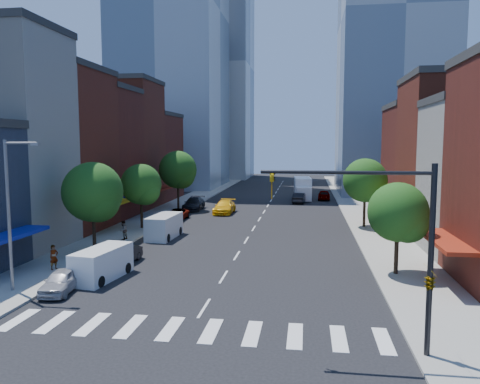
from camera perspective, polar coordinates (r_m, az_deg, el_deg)
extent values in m
plane|color=black|center=(26.29, -4.39, -13.94)|extent=(220.00, 220.00, 0.00)
cube|color=gray|center=(67.16, -7.42, -1.63)|extent=(5.00, 120.00, 0.15)
cube|color=gray|center=(65.11, 14.30, -2.00)|extent=(5.00, 120.00, 0.15)
cube|color=silver|center=(23.57, -6.04, -16.37)|extent=(19.00, 3.00, 0.01)
cube|color=#5F2416|center=(51.85, -22.57, 4.50)|extent=(12.00, 9.00, 16.00)
cube|color=#521D14|center=(59.33, -18.37, 4.31)|extent=(12.00, 8.00, 15.00)
cube|color=#5F2416|center=(67.04, -15.15, 5.43)|extent=(12.00, 9.00, 17.00)
cube|color=#521D14|center=(75.90, -12.28, 4.03)|extent=(12.00, 10.00, 13.00)
cube|color=#5F2416|center=(50.59, 26.12, 3.76)|extent=(12.00, 10.00, 15.00)
cube|color=#521D14|center=(60.21, 23.16, 3.20)|extent=(12.00, 10.00, 13.00)
cube|color=#8C99A8|center=(101.42, -8.39, 20.85)|extent=(20.00, 22.00, 70.00)
cube|color=#9EA5AD|center=(89.83, 18.29, 19.28)|extent=(18.00, 20.00, 60.00)
cube|color=#9EA5AD|center=(122.87, -3.06, 14.94)|extent=(18.00, 18.00, 56.00)
cylinder|color=black|center=(20.82, 22.23, -7.81)|extent=(0.24, 0.24, 8.00)
cylinder|color=black|center=(19.71, 12.73, 2.33)|extent=(7.00, 0.16, 0.16)
imported|color=gold|center=(19.74, 3.98, 0.72)|extent=(0.22, 0.18, 1.10)
imported|color=gold|center=(21.02, 22.14, -9.93)|extent=(0.48, 2.24, 0.90)
cylinder|color=slate|center=(30.86, -26.37, -2.65)|extent=(0.20, 0.20, 9.00)
cylinder|color=slate|center=(30.00, -25.17, 5.42)|extent=(2.00, 0.14, 0.14)
cube|color=slate|center=(29.52, -23.70, 5.39)|extent=(0.50, 0.25, 0.18)
cylinder|color=black|center=(39.57, -17.37, -4.23)|extent=(0.28, 0.28, 3.92)
sphere|color=#174714|center=(39.17, -17.51, 0.01)|extent=(4.80, 4.80, 4.80)
sphere|color=#174714|center=(38.72, -16.86, -1.08)|extent=(3.36, 3.36, 3.36)
cylinder|color=black|center=(49.61, -11.91, -2.21)|extent=(0.28, 0.28, 3.64)
sphere|color=#174714|center=(49.30, -11.97, 0.93)|extent=(4.20, 4.20, 4.20)
sphere|color=#174714|center=(48.88, -11.42, 0.14)|extent=(2.94, 2.94, 2.94)
cylinder|color=black|center=(62.81, -7.55, -0.16)|extent=(0.28, 0.28, 4.20)
sphere|color=#174714|center=(62.55, -7.59, 2.71)|extent=(5.00, 5.00, 5.00)
sphere|color=#174714|center=(62.15, -7.12, 2.00)|extent=(3.50, 3.50, 3.50)
cylinder|color=black|center=(33.45, 18.53, -6.61)|extent=(0.28, 0.28, 3.36)
sphere|color=#174714|center=(33.01, 18.68, -2.34)|extent=(4.00, 4.00, 4.00)
sphere|color=#174714|center=(32.92, 19.77, -3.45)|extent=(2.80, 2.80, 2.80)
cylinder|color=black|center=(50.94, 14.92, -1.91)|extent=(0.28, 0.28, 3.92)
sphere|color=#174714|center=(50.63, 15.01, 1.39)|extent=(4.60, 4.60, 4.60)
sphere|color=#174714|center=(50.47, 15.70, 0.56)|extent=(3.22, 3.22, 3.22)
imported|color=#AAAAAE|center=(30.57, -21.00, -10.12)|extent=(2.12, 4.15, 1.35)
imported|color=black|center=(36.10, -13.95, -7.48)|extent=(1.55, 3.97, 1.29)
imported|color=#999999|center=(54.93, -7.74, -2.74)|extent=(2.13, 4.61, 1.28)
imported|color=black|center=(62.97, -5.65, -1.43)|extent=(2.45, 5.70, 1.64)
cube|color=white|center=(32.54, -16.46, -8.35)|extent=(2.59, 5.09, 2.05)
cube|color=black|center=(30.97, -18.32, -8.59)|extent=(1.92, 1.21, 0.88)
cylinder|color=black|center=(31.87, -19.39, -10.03)|extent=(0.34, 0.77, 0.74)
cylinder|color=black|center=(30.92, -16.68, -10.44)|extent=(0.34, 0.77, 0.74)
cylinder|color=black|center=(34.52, -16.19, -8.69)|extent=(0.34, 0.77, 0.74)
cylinder|color=black|center=(33.65, -13.62, -9.00)|extent=(0.34, 0.77, 0.74)
cube|color=white|center=(44.88, -9.22, -4.17)|extent=(2.29, 5.24, 2.16)
cube|color=black|center=(43.02, -10.12, -4.21)|extent=(1.95, 1.12, 0.93)
cylinder|color=black|center=(43.73, -11.14, -5.43)|extent=(0.29, 0.79, 0.78)
cylinder|color=black|center=(43.08, -8.84, -5.57)|extent=(0.29, 0.79, 0.78)
cylinder|color=black|center=(46.94, -9.54, -4.62)|extent=(0.29, 0.79, 0.78)
cylinder|color=black|center=(46.34, -7.39, -4.72)|extent=(0.29, 0.79, 0.78)
imported|color=#F4B30C|center=(59.50, -1.90, -1.85)|extent=(2.37, 5.65, 1.63)
imported|color=black|center=(70.17, 7.24, -0.72)|extent=(2.09, 4.82, 1.54)
imported|color=#999999|center=(74.70, 10.20, -0.35)|extent=(1.98, 4.63, 1.56)
cube|color=white|center=(75.88, 7.62, 0.48)|extent=(2.95, 7.02, 3.38)
cube|color=white|center=(71.94, 7.78, -0.25)|extent=(2.44, 2.04, 2.12)
cylinder|color=black|center=(72.80, 6.82, -0.71)|extent=(0.37, 0.97, 0.95)
cylinder|color=black|center=(72.93, 8.65, -0.72)|extent=(0.37, 0.97, 0.95)
cylinder|color=black|center=(77.53, 6.69, -0.29)|extent=(0.37, 0.97, 0.95)
cylinder|color=black|center=(77.65, 8.41, -0.31)|extent=(0.37, 0.97, 0.95)
imported|color=#999999|center=(35.38, -21.75, -7.39)|extent=(0.65, 0.75, 1.74)
imported|color=#999999|center=(44.09, -14.06, -4.53)|extent=(0.84, 0.98, 1.74)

